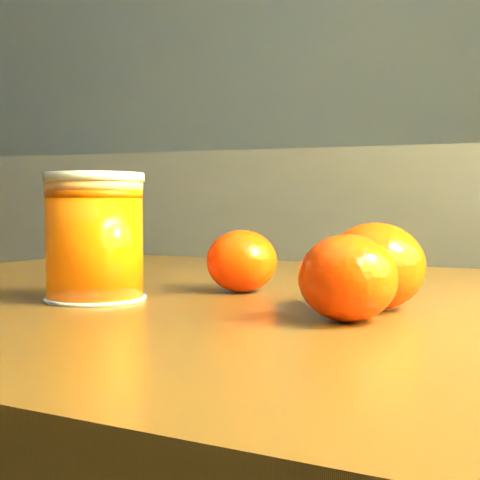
% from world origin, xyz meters
% --- Properties ---
extents(kitchen_counter, '(3.15, 0.60, 0.90)m').
position_xyz_m(kitchen_counter, '(0.00, 1.45, 0.45)').
color(kitchen_counter, '#444549').
rests_on(kitchen_counter, ground).
extents(table, '(1.02, 0.78, 0.70)m').
position_xyz_m(table, '(0.96, 0.23, 0.61)').
color(table, brown).
rests_on(table, ground).
extents(juice_glass, '(0.08, 0.08, 0.10)m').
position_xyz_m(juice_glass, '(0.81, 0.16, 0.75)').
color(juice_glass, '#DF5604').
rests_on(juice_glass, table).
extents(orange_front, '(0.09, 0.09, 0.06)m').
position_xyz_m(orange_front, '(1.03, 0.18, 0.73)').
color(orange_front, '#FF3A05').
rests_on(orange_front, table).
extents(orange_back, '(0.08, 0.08, 0.05)m').
position_xyz_m(orange_back, '(0.91, 0.24, 0.72)').
color(orange_back, '#FF3A05').
rests_on(orange_back, table).
extents(orange_extra, '(0.08, 0.08, 0.06)m').
position_xyz_m(orange_extra, '(1.02, 0.13, 0.73)').
color(orange_extra, '#FF3A05').
rests_on(orange_extra, table).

